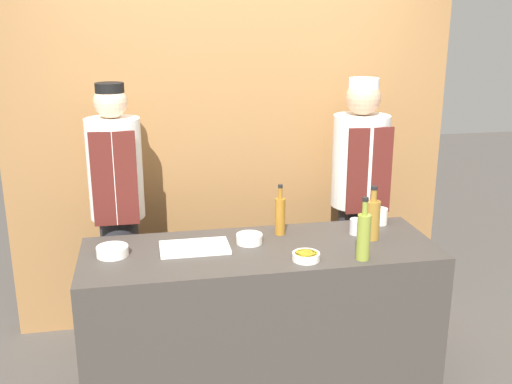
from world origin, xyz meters
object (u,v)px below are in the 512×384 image
(bottle_amber, at_px, (280,215))
(bottle_oil, at_px, (364,235))
(sauce_bowl_purple, at_px, (249,238))
(sauce_bowl_yellow, at_px, (306,256))
(chef_left, at_px, (118,212))
(bottle_vinegar, at_px, (372,219))
(cup_steel, at_px, (356,227))
(chef_right, at_px, (358,199))
(cutting_board, at_px, (195,247))
(cup_cream, at_px, (380,216))
(sauce_bowl_white, at_px, (112,250))

(bottle_amber, bearing_deg, bottle_oil, -52.37)
(sauce_bowl_purple, distance_m, sauce_bowl_yellow, 0.39)
(chef_left, bearing_deg, bottle_vinegar, -22.01)
(sauce_bowl_purple, distance_m, cup_steel, 0.64)
(cup_steel, bearing_deg, bottle_vinegar, -57.93)
(bottle_oil, bearing_deg, bottle_amber, 127.63)
(chef_left, height_order, chef_right, chef_left)
(cutting_board, xyz_separation_m, bottle_vinegar, (1.01, -0.04, 0.11))
(sauce_bowl_purple, relative_size, bottle_oil, 0.43)
(sauce_bowl_yellow, height_order, cup_steel, cup_steel)
(chef_left, bearing_deg, chef_right, 0.00)
(cutting_board, relative_size, chef_left, 0.22)
(cup_steel, height_order, chef_right, chef_right)
(chef_right, bearing_deg, cup_cream, -87.90)
(sauce_bowl_white, relative_size, cup_cream, 1.69)
(bottle_vinegar, bearing_deg, cup_cream, 58.03)
(cutting_board, distance_m, bottle_vinegar, 1.01)
(sauce_bowl_purple, xyz_separation_m, bottle_vinegar, (0.70, -0.07, 0.09))
(sauce_bowl_white, bearing_deg, sauce_bowl_purple, 3.24)
(bottle_vinegar, relative_size, cup_cream, 3.13)
(cup_cream, relative_size, chef_left, 0.06)
(sauce_bowl_purple, bearing_deg, bottle_vinegar, -5.73)
(chef_right, bearing_deg, bottle_vinegar, -102.82)
(bottle_oil, bearing_deg, bottle_vinegar, 59.99)
(cutting_board, relative_size, bottle_vinegar, 1.20)
(cup_steel, relative_size, chef_left, 0.05)
(sauce_bowl_yellow, height_order, chef_left, chef_left)
(bottle_vinegar, relative_size, chef_left, 0.18)
(sauce_bowl_yellow, distance_m, sauce_bowl_white, 1.03)
(sauce_bowl_yellow, relative_size, cutting_board, 0.38)
(sauce_bowl_yellow, height_order, cutting_board, sauce_bowl_yellow)
(bottle_vinegar, height_order, cup_cream, bottle_vinegar)
(bottle_oil, xyz_separation_m, cup_cream, (0.30, 0.50, -0.08))
(sauce_bowl_yellow, bearing_deg, cup_cream, 37.59)
(cutting_board, xyz_separation_m, bottle_oil, (0.85, -0.30, 0.12))
(cup_cream, bearing_deg, sauce_bowl_purple, -169.17)
(sauce_bowl_purple, height_order, bottle_oil, bottle_oil)
(sauce_bowl_yellow, bearing_deg, chef_left, 140.60)
(bottle_amber, distance_m, cup_steel, 0.45)
(sauce_bowl_yellow, distance_m, chef_left, 1.27)
(cup_cream, relative_size, cup_steel, 1.09)
(cup_steel, xyz_separation_m, chef_left, (-1.37, 0.48, 0.02))
(bottle_oil, height_order, cup_steel, bottle_oil)
(sauce_bowl_purple, distance_m, bottle_amber, 0.24)
(sauce_bowl_purple, distance_m, cup_cream, 0.86)
(sauce_bowl_white, relative_size, cup_steel, 1.84)
(cutting_board, height_order, cup_cream, cup_cream)
(sauce_bowl_white, bearing_deg, bottle_vinegar, -1.09)
(sauce_bowl_purple, xyz_separation_m, chef_right, (0.83, 0.51, 0.03))
(cup_cream, distance_m, chef_right, 0.35)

